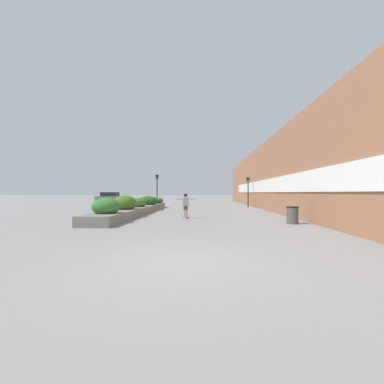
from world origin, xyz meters
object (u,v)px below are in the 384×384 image
traffic_light_left (157,185)px  trash_bin (293,215)px  car_center_left (111,198)px  traffic_light_right (248,187)px  car_leftmost (317,199)px  skateboarder (186,202)px  skateboard (186,217)px

traffic_light_left → trash_bin: bearing=-57.7°
car_center_left → traffic_light_left: bearing=47.7°
traffic_light_left → traffic_light_right: (9.62, -0.47, -0.21)m
traffic_light_right → car_leftmost: bearing=20.7°
skateboarder → trash_bin: (5.36, -2.55, -0.50)m
car_leftmost → traffic_light_left: size_ratio=1.29×
skateboarder → car_leftmost: skateboarder is taller
skateboard → car_leftmost: (14.01, 14.82, 0.66)m
car_center_left → traffic_light_left: 10.33m
skateboard → car_leftmost: size_ratio=0.16×
traffic_light_left → skateboard: bearing=-72.1°
car_leftmost → traffic_light_left: (-17.94, -2.67, 1.62)m
skateboarder → car_center_left: 22.22m
car_center_left → traffic_light_right: traffic_light_right is taller
skateboard → traffic_light_left: traffic_light_left is taller
traffic_light_right → car_center_left: bearing=156.9°
skateboard → skateboarder: (0.00, 0.00, 0.85)m
skateboard → trash_bin: bearing=-46.2°
trash_bin → traffic_light_right: size_ratio=0.27×
car_center_left → traffic_light_right: (17.18, -7.34, 1.32)m
trash_bin → car_leftmost: size_ratio=0.19×
skateboard → skateboarder: size_ratio=0.52×
trash_bin → traffic_light_right: bearing=88.7°
skateboard → traffic_light_right: size_ratio=0.23×
skateboard → trash_bin: trash_bin is taller
trash_bin → traffic_light_left: size_ratio=0.24×
trash_bin → car_leftmost: car_leftmost is taller
car_leftmost → skateboarder: bearing=136.6°
skateboarder → car_center_left: car_center_left is taller
car_leftmost → traffic_light_right: 9.01m
skateboard → traffic_light_right: 13.15m
skateboarder → traffic_light_left: size_ratio=0.39×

